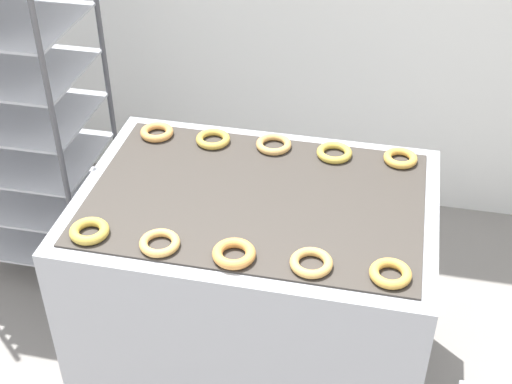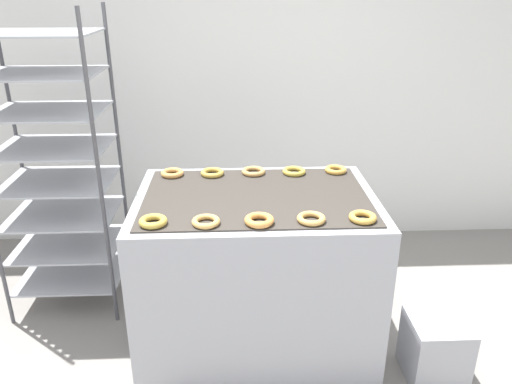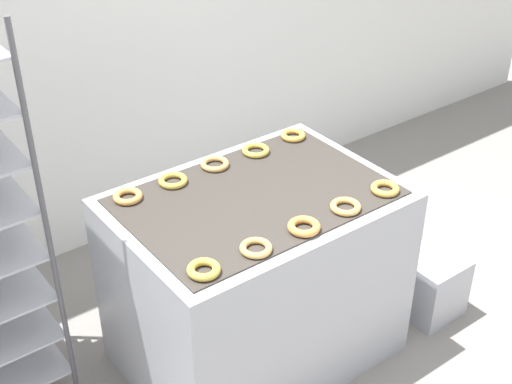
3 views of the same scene
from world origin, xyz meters
TOP-DOWN VIEW (x-y plane):
  - wall_back at (0.00, 2.12)m, footprint 8.00×0.05m
  - fryer_machine at (0.00, 0.70)m, footprint 1.28×0.91m
  - baking_rack_cart at (-1.21, 1.22)m, footprint 0.68×0.57m
  - glaze_bin at (0.96, 0.39)m, footprint 0.30×0.31m
  - donut_near_leftmost at (-0.49, 0.38)m, footprint 0.13×0.13m
  - donut_near_left at (-0.25, 0.37)m, footprint 0.13×0.13m
  - donut_near_center at (-0.00, 0.37)m, footprint 0.14×0.14m
  - donut_near_right at (0.25, 0.38)m, footprint 0.14×0.14m
  - donut_near_rightmost at (0.49, 0.38)m, footprint 0.13×0.13m
  - donut_far_leftmost at (-0.48, 1.03)m, footprint 0.13×0.13m
  - donut_far_left at (-0.24, 1.02)m, footprint 0.14×0.14m
  - donut_far_center at (0.00, 1.04)m, footprint 0.14×0.14m
  - donut_far_right at (0.24, 1.03)m, footprint 0.14×0.14m
  - donut_far_rightmost at (0.49, 1.04)m, footprint 0.13×0.13m

SIDE VIEW (x-z plane):
  - glaze_bin at x=0.96m, z-range 0.00..0.36m
  - fryer_machine at x=0.00m, z-range 0.00..0.96m
  - baking_rack_cart at x=-1.21m, z-range 0.02..1.91m
  - donut_far_center at x=0.00m, z-range 0.96..0.99m
  - donut_near_left at x=-0.25m, z-range 0.96..0.99m
  - donut_far_right at x=0.24m, z-range 0.96..0.99m
  - donut_far_left at x=-0.24m, z-range 0.96..0.99m
  - donut_near_right at x=0.25m, z-range 0.96..0.99m
  - donut_far_rightmost at x=0.49m, z-range 0.96..0.99m
  - donut_far_leftmost at x=-0.48m, z-range 0.96..0.99m
  - donut_near_rightmost at x=0.49m, z-range 0.96..0.99m
  - donut_near_leftmost at x=-0.49m, z-range 0.96..0.99m
  - donut_near_center at x=0.00m, z-range 0.96..0.99m
  - wall_back at x=0.00m, z-range 0.00..2.80m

